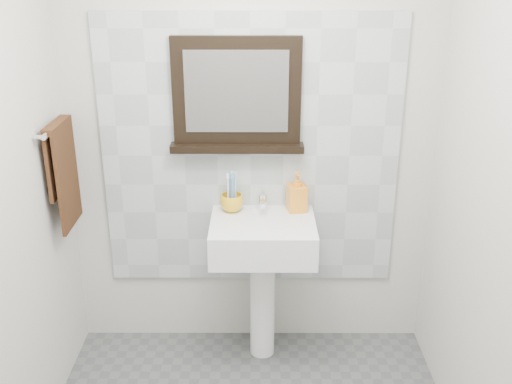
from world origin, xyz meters
TOP-DOWN VIEW (x-y plane):
  - back_wall at (0.00, 1.10)m, footprint 2.00×0.01m
  - splashback at (0.00, 1.09)m, footprint 1.60×0.02m
  - pedestal_sink at (0.07, 0.87)m, footprint 0.55×0.44m
  - toothbrush_cup at (-0.10, 1.00)m, footprint 0.16×0.16m
  - toothbrushes at (-0.10, 1.00)m, footprint 0.05×0.04m
  - soap_dispenser at (0.25, 1.01)m, footprint 0.12×0.12m
  - framed_mirror at (-0.07, 1.06)m, footprint 0.70×0.11m
  - towel_bar at (-0.95, 0.85)m, footprint 0.07×0.40m
  - hand_towel at (-0.94, 0.85)m, footprint 0.06×0.30m

SIDE VIEW (x-z plane):
  - pedestal_sink at x=0.07m, z-range 0.20..1.16m
  - toothbrush_cup at x=-0.10m, z-range 0.86..0.96m
  - soap_dispenser at x=0.25m, z-range 0.86..1.08m
  - toothbrushes at x=-0.10m, z-range 0.88..1.09m
  - splashback at x=0.00m, z-range 0.40..1.90m
  - hand_towel at x=-0.94m, z-range 0.89..1.44m
  - back_wall at x=0.00m, z-range 0.00..2.50m
  - towel_bar at x=-0.95m, z-range 1.36..1.39m
  - framed_mirror at x=-0.07m, z-range 1.18..1.77m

